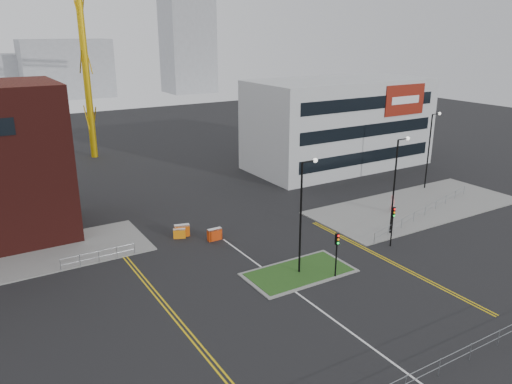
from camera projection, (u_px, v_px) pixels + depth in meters
ground at (347, 330)px, 31.84m from camera, size 200.00×200.00×0.00m
pavement_right at (416, 206)px, 54.08m from camera, size 24.00×10.00×0.12m
island_kerb at (299, 272)px, 39.32m from camera, size 8.60×4.60×0.08m
grass_island at (299, 272)px, 39.31m from camera, size 8.00×4.00×0.12m
office_block at (339, 123)px, 68.84m from camera, size 25.00×12.20×12.00m
streetlamp_island at (303, 208)px, 37.77m from camera, size 1.46×0.36×9.18m
streetlamp_right_near at (397, 178)px, 45.33m from camera, size 1.46×0.36×9.18m
streetlamp_right_far at (430, 145)px, 58.76m from camera, size 1.46×0.36×9.18m
traffic_light_island at (337, 247)px, 37.89m from camera, size 0.28×0.33×3.65m
traffic_light_right at (393, 219)px, 43.47m from camera, size 0.28×0.33×3.65m
railing_front at (423, 372)px, 26.72m from camera, size 24.05×0.05×1.10m
railing_left at (99, 255)px, 40.79m from camera, size 6.05×0.05×1.10m
railing_right at (425, 209)px, 51.09m from camera, size 19.05×5.05×1.10m
centre_line at (328, 315)px, 33.46m from camera, size 0.15×30.00×0.01m
yellow_left_a at (157, 299)px, 35.51m from camera, size 0.12×24.00×0.01m
yellow_left_b at (161, 298)px, 35.66m from camera, size 0.12×24.00×0.01m
yellow_right_a at (386, 261)px, 41.41m from camera, size 0.12×20.00×0.01m
yellow_right_b at (389, 260)px, 41.56m from camera, size 0.12×20.00×0.01m
skyline_b at (67, 69)px, 139.95m from camera, size 24.00×12.00×16.00m
skyline_c at (188, 45)px, 151.35m from camera, size 14.00×12.00×28.00m
pedestrian at (393, 204)px, 51.86m from camera, size 0.83×0.65×2.02m
barrier_left at (182, 230)px, 46.16m from camera, size 1.45×0.79×1.16m
barrier_mid at (179, 233)px, 45.79m from camera, size 1.16×0.77×0.93m
barrier_right at (215, 234)px, 45.32m from camera, size 1.34×0.45×1.12m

